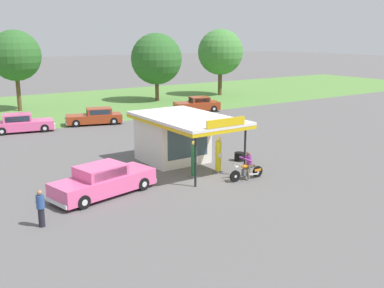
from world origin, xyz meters
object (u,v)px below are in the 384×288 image
object	(u,v)px
featured_classic_sedan	(103,181)
parked_car_back_row_left	(197,105)
bystander_strolling_foreground	(150,121)
gas_pump_offside	(218,156)
motorcycle_with_rider	(247,168)
gas_pump_nearside	(194,161)
parked_car_second_row_spare	(95,117)
spare_tire_stack	(239,157)
parked_car_back_row_far_right	(21,124)
bystander_leaning_by_kiosk	(41,208)

from	to	relation	value
featured_classic_sedan	parked_car_back_row_left	xyz separation A→B (m)	(18.26, 18.18, -0.02)
featured_classic_sedan	bystander_strolling_foreground	bearing A→B (deg)	52.25
gas_pump_offside	motorcycle_with_rider	distance (m)	2.03
gas_pump_nearside	parked_car_second_row_spare	bearing A→B (deg)	85.35
parked_car_second_row_spare	featured_classic_sedan	bearing A→B (deg)	-111.07
parked_car_second_row_spare	parked_car_back_row_left	xyz separation A→B (m)	(11.53, 0.71, 0.02)
gas_pump_offside	bystander_strolling_foreground	world-z (taller)	gas_pump_offside
gas_pump_offside	spare_tire_stack	size ratio (longest dim) A/B	3.48
parked_car_back_row_far_right	bystander_leaning_by_kiosk	xyz separation A→B (m)	(-4.15, -19.93, 0.14)
motorcycle_with_rider	bystander_strolling_foreground	size ratio (longest dim) A/B	1.37
gas_pump_nearside	bystander_strolling_foreground	world-z (taller)	gas_pump_nearside
gas_pump_offside	spare_tire_stack	world-z (taller)	gas_pump_offside
gas_pump_nearside	parked_car_back_row_left	bearing A→B (deg)	54.78
gas_pump_offside	parked_car_back_row_far_right	world-z (taller)	gas_pump_offside
featured_classic_sedan	parked_car_back_row_far_right	world-z (taller)	featured_classic_sedan
featured_classic_sedan	spare_tire_stack	world-z (taller)	featured_classic_sedan
parked_car_back_row_left	spare_tire_stack	xyz separation A→B (m)	(-8.68, -17.14, -0.42)
motorcycle_with_rider	parked_car_back_row_far_right	world-z (taller)	motorcycle_with_rider
parked_car_back_row_far_right	spare_tire_stack	world-z (taller)	parked_car_back_row_far_right
gas_pump_offside	motorcycle_with_rider	bearing A→B (deg)	-75.26
featured_classic_sedan	spare_tire_stack	xyz separation A→B (m)	(9.58, 1.03, -0.44)
motorcycle_with_rider	bystander_leaning_by_kiosk	xyz separation A→B (m)	(-11.17, -0.01, 0.18)
parked_car_back_row_left	parked_car_back_row_far_right	bearing A→B (deg)	-178.78
gas_pump_nearside	parked_car_back_row_left	size ratio (longest dim) A/B	0.41
bystander_leaning_by_kiosk	spare_tire_stack	world-z (taller)	bystander_leaning_by_kiosk
parked_car_back_row_far_right	parked_car_second_row_spare	distance (m)	6.25
parked_car_second_row_spare	parked_car_back_row_far_right	bearing A→B (deg)	176.98
spare_tire_stack	bystander_leaning_by_kiosk	bearing A→B (deg)	-166.57
gas_pump_nearside	parked_car_back_row_far_right	bearing A→B (deg)	104.97
parked_car_back_row_far_right	parked_car_second_row_spare	xyz separation A→B (m)	(6.24, -0.33, -0.02)
motorcycle_with_rider	parked_car_back_row_far_right	distance (m)	21.12
gas_pump_nearside	spare_tire_stack	size ratio (longest dim) A/B	3.50
gas_pump_offside	bystander_strolling_foreground	distance (m)	12.45
parked_car_back_row_far_right	bystander_strolling_foreground	xyz separation A→B (m)	(8.85, -5.75, 0.16)
gas_pump_offside	spare_tire_stack	xyz separation A→B (m)	(2.58, 1.22, -0.69)
gas_pump_nearside	spare_tire_stack	distance (m)	4.51
gas_pump_nearside	parked_car_back_row_far_right	xyz separation A→B (m)	(-4.81, 17.98, -0.27)
gas_pump_nearside	bystander_strolling_foreground	size ratio (longest dim) A/B	1.29
gas_pump_nearside	bystander_strolling_foreground	bearing A→B (deg)	71.74
parked_car_second_row_spare	bystander_leaning_by_kiosk	distance (m)	22.19
featured_classic_sedan	spare_tire_stack	distance (m)	9.65
featured_classic_sedan	parked_car_back_row_far_right	xyz separation A→B (m)	(0.49, 17.80, -0.02)
gas_pump_offside	motorcycle_with_rider	xyz separation A→B (m)	(0.51, -1.94, -0.31)
bystander_leaning_by_kiosk	featured_classic_sedan	bearing A→B (deg)	30.15
featured_classic_sedan	parked_car_second_row_spare	world-z (taller)	featured_classic_sedan
gas_pump_nearside	spare_tire_stack	bearing A→B (deg)	15.83
bystander_strolling_foreground	spare_tire_stack	xyz separation A→B (m)	(0.25, -11.02, -0.58)
gas_pump_nearside	gas_pump_offside	distance (m)	1.70
featured_classic_sedan	parked_car_second_row_spare	distance (m)	18.72
parked_car_second_row_spare	bystander_strolling_foreground	xyz separation A→B (m)	(2.60, -5.42, 0.19)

